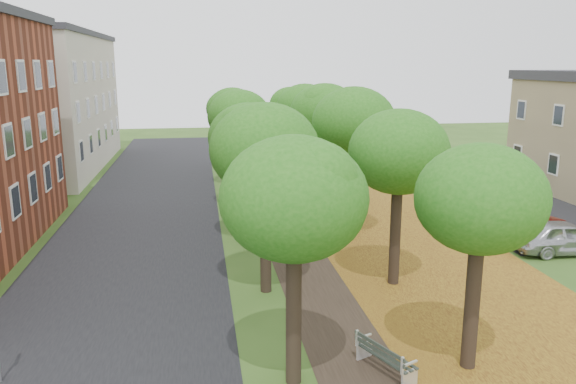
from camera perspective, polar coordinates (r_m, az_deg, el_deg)
name	(u,v)px	position (r m, az deg, el deg)	size (l,w,h in m)	color
ground	(375,374)	(15.79, 8.85, -17.81)	(120.00, 120.00, 0.00)	#2D4C19
street_asphalt	(140,227)	(29.17, -14.80, -3.49)	(8.00, 70.00, 0.01)	black
footpath	(287,221)	(29.34, -0.06, -2.95)	(3.20, 70.00, 0.01)	black
leaf_verge	(379,217)	(30.49, 9.27, -2.51)	(7.50, 70.00, 0.01)	#A07B1D
parking_lot	(516,206)	(34.90, 22.14, -1.35)	(9.00, 16.00, 0.01)	black
tree_row_west	(244,127)	(28.13, -4.53, 6.60)	(3.66, 33.66, 6.55)	black
tree_row_east	(338,125)	(28.90, 5.07, 6.75)	(3.66, 33.66, 6.55)	black
building_cream	(31,101)	(47.66, -24.61, 8.38)	(10.30, 20.30, 10.40)	beige
bench	(384,357)	(15.67, 9.76, -16.15)	(1.28, 1.95, 0.90)	#273029
car_silver	(564,237)	(27.01, 26.25, -4.11)	(1.75, 4.34, 1.48)	#AFAFB4
car_red	(529,223)	(29.13, 23.29, -2.91)	(1.30, 3.72, 1.22)	maroon
car_grey	(491,200)	(32.99, 19.94, -0.77)	(1.85, 4.56, 1.32)	#36363B
car_white	(479,191)	(34.68, 18.80, 0.09)	(2.45, 5.32, 1.48)	silver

